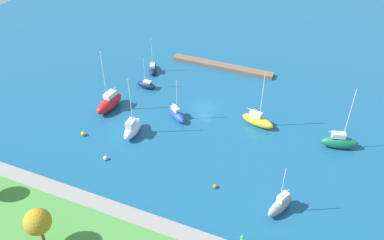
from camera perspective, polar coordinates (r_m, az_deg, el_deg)
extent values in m
plane|color=#19567F|center=(78.60, 1.92, 1.80)|extent=(160.00, 160.00, 0.00)
cube|color=brown|center=(92.36, 4.36, 7.71)|extent=(23.81, 2.24, 0.86)
cube|color=gray|center=(58.03, -9.42, -13.57)|extent=(61.90, 2.93, 1.22)
sphere|color=green|center=(50.43, 7.25, -16.37)|extent=(0.56, 0.56, 0.56)
cylinder|color=brown|center=(55.56, -20.69, -15.28)|extent=(0.42, 0.42, 3.32)
sphere|color=#AD841E|center=(53.58, -21.31, -13.47)|extent=(3.42, 3.42, 3.42)
ellipsoid|color=#141E4C|center=(90.82, -5.65, 7.32)|extent=(3.67, 5.39, 1.46)
cube|color=silver|center=(89.96, -5.71, 7.78)|extent=(1.70, 2.11, 0.64)
cylinder|color=silver|center=(89.17, -5.80, 9.67)|extent=(0.12, 0.12, 6.61)
cylinder|color=silver|center=(89.44, -5.74, 7.94)|extent=(0.90, 1.88, 0.10)
ellipsoid|color=white|center=(71.84, -8.51, -1.27)|extent=(2.69, 6.14, 2.34)
cube|color=silver|center=(70.52, -8.79, -0.44)|extent=(1.47, 2.26, 0.95)
cylinder|color=silver|center=(68.79, -8.82, 2.61)|extent=(0.14, 0.14, 8.98)
cylinder|color=silver|center=(69.83, -8.98, -0.23)|extent=(0.36, 2.45, 0.11)
ellipsoid|color=#19724C|center=(72.67, 20.44, -3.05)|extent=(6.47, 3.49, 2.26)
cube|color=silver|center=(71.61, 20.32, -2.05)|extent=(2.45, 1.68, 0.91)
cylinder|color=silver|center=(69.35, 21.71, 0.76)|extent=(0.15, 0.15, 9.69)
cylinder|color=silver|center=(71.14, 20.05, -1.64)|extent=(2.50, 0.82, 0.12)
ellipsoid|color=yellow|center=(74.20, 9.41, -0.15)|extent=(6.53, 3.22, 2.01)
cube|color=silver|center=(73.55, 9.17, 0.86)|extent=(2.45, 1.61, 0.79)
cylinder|color=silver|center=(70.86, 10.09, 3.50)|extent=(0.15, 0.15, 9.50)
cylinder|color=silver|center=(73.40, 8.88, 1.33)|extent=(2.56, 0.67, 0.12)
ellipsoid|color=#2347B2|center=(75.13, -2.22, 0.75)|extent=(5.30, 4.58, 1.69)
cube|color=silver|center=(74.78, -2.39, 1.64)|extent=(2.15, 1.96, 0.64)
cylinder|color=silver|center=(72.56, -2.19, 3.35)|extent=(0.13, 0.13, 6.75)
cylinder|color=silver|center=(74.71, -2.50, 2.04)|extent=(1.61, 1.26, 0.10)
ellipsoid|color=red|center=(79.10, -11.80, 2.32)|extent=(3.00, 7.29, 2.56)
cube|color=silver|center=(78.52, -11.70, 3.59)|extent=(1.66, 2.67, 0.94)
cylinder|color=silver|center=(75.60, -12.55, 6.16)|extent=(0.17, 0.17, 10.08)
cylinder|color=silver|center=(78.47, -11.57, 4.12)|extent=(0.36, 2.71, 0.14)
ellipsoid|color=gray|center=(59.38, 12.51, -11.94)|extent=(3.59, 5.44, 2.09)
cube|color=silver|center=(58.55, 12.95, -10.74)|extent=(1.64, 2.11, 0.91)
cylinder|color=silver|center=(56.21, 12.91, -9.22)|extent=(0.13, 0.13, 6.31)
cylinder|color=silver|center=(58.32, 13.22, -10.16)|extent=(0.91, 1.88, 0.10)
ellipsoid|color=#141E4C|center=(84.89, -6.59, 5.01)|extent=(4.64, 1.80, 1.45)
cube|color=silver|center=(84.23, -6.42, 5.49)|extent=(1.69, 1.02, 0.42)
cylinder|color=silver|center=(83.26, -6.89, 7.09)|extent=(0.11, 0.11, 5.51)
cylinder|color=silver|center=(83.93, -6.29, 5.67)|extent=(1.70, 0.19, 0.09)
sphere|color=white|center=(67.80, -12.34, -5.36)|extent=(0.74, 0.74, 0.74)
sphere|color=orange|center=(61.77, 3.31, -9.48)|extent=(0.62, 0.62, 0.62)
sphere|color=yellow|center=(73.81, -15.36, -1.91)|extent=(0.81, 0.81, 0.81)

